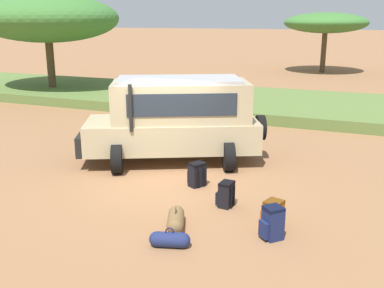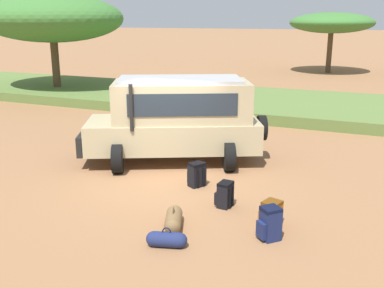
{
  "view_description": "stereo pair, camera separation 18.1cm",
  "coord_description": "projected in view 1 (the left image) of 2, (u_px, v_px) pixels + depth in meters",
  "views": [
    {
      "loc": [
        4.84,
        -9.87,
        4.07
      ],
      "look_at": [
        0.73,
        0.21,
        1.0
      ],
      "focal_mm": 42.0,
      "sensor_mm": 36.0,
      "label": 1
    },
    {
      "loc": [
        5.01,
        -9.8,
        4.07
      ],
      "look_at": [
        0.73,
        0.21,
        1.0
      ],
      "focal_mm": 42.0,
      "sensor_mm": 36.0,
      "label": 2
    }
  ],
  "objects": [
    {
      "name": "ground_plane",
      "position": [
        163.0,
        180.0,
        11.66
      ],
      "size": [
        320.0,
        320.0,
        0.0
      ],
      "primitive_type": "plane",
      "color": "#936642"
    },
    {
      "name": "acacia_tree_left_mid",
      "position": [
        326.0,
        23.0,
        33.69
      ],
      "size": [
        6.19,
        6.64,
        4.46
      ],
      "color": "brown",
      "rests_on": "ground_plane"
    },
    {
      "name": "duffel_bag_soft_canvas",
      "position": [
        170.0,
        240.0,
        8.24
      ],
      "size": [
        0.75,
        0.42,
        0.39
      ],
      "color": "navy",
      "rests_on": "ground_plane"
    },
    {
      "name": "backpack_cluster_center",
      "position": [
        273.0,
        213.0,
        9.13
      ],
      "size": [
        0.48,
        0.45,
        0.51
      ],
      "color": "#B26619",
      "rests_on": "ground_plane"
    },
    {
      "name": "acacia_tree_far_left",
      "position": [
        47.0,
        19.0,
        23.41
      ],
      "size": [
        7.69,
        6.8,
        5.26
      ],
      "color": "brown",
      "rests_on": "ground_plane"
    },
    {
      "name": "safari_vehicle",
      "position": [
        176.0,
        118.0,
        12.88
      ],
      "size": [
        5.35,
        3.92,
        2.44
      ],
      "color": "tan",
      "rests_on": "ground_plane"
    },
    {
      "name": "duffel_bag_low_black_case",
      "position": [
        176.0,
        220.0,
        9.0
      ],
      "size": [
        0.56,
        0.92,
        0.43
      ],
      "color": "brown",
      "rests_on": "ground_plane"
    },
    {
      "name": "backpack_near_rear_wheel",
      "position": [
        197.0,
        175.0,
        11.19
      ],
      "size": [
        0.48,
        0.48,
        0.61
      ],
      "color": "black",
      "rests_on": "ground_plane"
    },
    {
      "name": "grass_bank",
      "position": [
        261.0,
        103.0,
        20.97
      ],
      "size": [
        120.0,
        7.0,
        0.44
      ],
      "color": "#5B7538",
      "rests_on": "ground_plane"
    },
    {
      "name": "backpack_outermost",
      "position": [
        226.0,
        195.0,
        9.98
      ],
      "size": [
        0.4,
        0.4,
        0.58
      ],
      "color": "black",
      "rests_on": "ground_plane"
    },
    {
      "name": "backpack_beside_front_wheel",
      "position": [
        272.0,
        223.0,
        8.51
      ],
      "size": [
        0.49,
        0.49,
        0.65
      ],
      "color": "navy",
      "rests_on": "ground_plane"
    }
  ]
}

